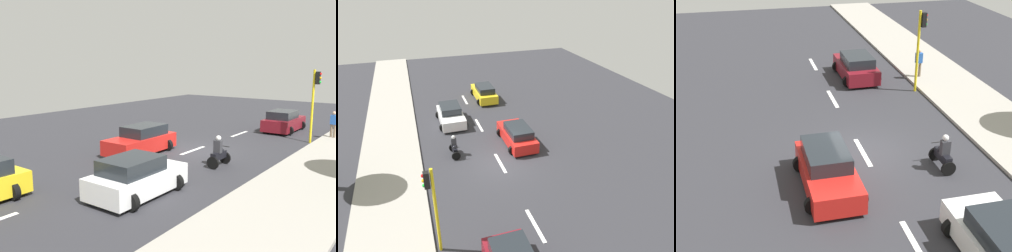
% 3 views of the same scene
% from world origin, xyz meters
% --- Properties ---
extents(ground_plane, '(40.00, 60.00, 0.10)m').
position_xyz_m(ground_plane, '(0.00, 0.00, -0.05)').
color(ground_plane, '#2D2D33').
extents(sidewalk, '(4.00, 60.00, 0.15)m').
position_xyz_m(sidewalk, '(7.00, 0.00, 0.07)').
color(sidewalk, '#9E998E').
rests_on(sidewalk, ground).
extents(lane_stripe_north, '(0.20, 2.40, 0.01)m').
position_xyz_m(lane_stripe_north, '(0.00, -6.00, 0.01)').
color(lane_stripe_north, white).
rests_on(lane_stripe_north, ground).
extents(lane_stripe_mid, '(0.20, 2.40, 0.01)m').
position_xyz_m(lane_stripe_mid, '(0.00, 0.00, 0.01)').
color(lane_stripe_mid, white).
rests_on(lane_stripe_mid, ground).
extents(lane_stripe_south, '(0.20, 2.40, 0.01)m').
position_xyz_m(lane_stripe_south, '(0.00, 6.00, 0.01)').
color(lane_stripe_south, white).
rests_on(lane_stripe_south, ground).
extents(lane_stripe_far_south, '(0.20, 2.40, 0.01)m').
position_xyz_m(lane_stripe_far_south, '(0.00, 12.00, 0.01)').
color(lane_stripe_far_south, white).
rests_on(lane_stripe_far_south, ground).
extents(car_white, '(2.33, 3.94, 1.52)m').
position_xyz_m(car_white, '(2.11, -7.22, 0.71)').
color(car_white, white).
rests_on(car_white, ground).
extents(car_red, '(2.25, 4.24, 1.52)m').
position_xyz_m(car_red, '(-1.97, -2.16, 0.71)').
color(car_red, red).
rests_on(car_red, ground).
extents(car_maroon, '(2.31, 4.12, 1.52)m').
position_xyz_m(car_maroon, '(2.07, 8.84, 0.71)').
color(car_maroon, maroon).
rests_on(car_maroon, ground).
extents(motorcycle, '(0.60, 1.30, 1.53)m').
position_xyz_m(motorcycle, '(2.72, -1.96, 0.64)').
color(motorcycle, black).
rests_on(motorcycle, ground).
extents(pedestrian_near_signal, '(0.40, 0.24, 1.69)m').
position_xyz_m(pedestrian_near_signal, '(5.65, 7.87, 1.06)').
color(pedestrian_near_signal, '#72604C').
rests_on(pedestrian_near_signal, sidewalk).
extents(traffic_light_corner, '(0.49, 0.24, 4.50)m').
position_xyz_m(traffic_light_corner, '(4.85, 6.04, 2.93)').
color(traffic_light_corner, yellow).
rests_on(traffic_light_corner, ground).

